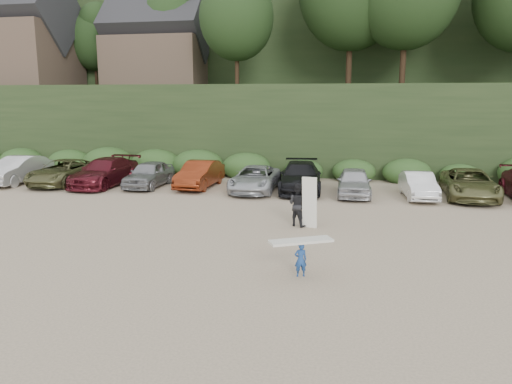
# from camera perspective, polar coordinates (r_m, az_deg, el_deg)

# --- Properties ---
(ground) EXTENTS (120.00, 120.00, 0.00)m
(ground) POSITION_cam_1_polar(r_m,az_deg,el_deg) (18.36, -3.50, -5.67)
(ground) COLOR tan
(ground) RESTS_ON ground
(hillside_backdrop) EXTENTS (90.00, 41.50, 28.00)m
(hillside_backdrop) POSITION_cam_1_polar(r_m,az_deg,el_deg) (53.49, 6.29, 17.28)
(hillside_backdrop) COLOR black
(hillside_backdrop) RESTS_ON ground
(parked_cars) EXTENTS (34.19, 6.23, 1.63)m
(parked_cars) POSITION_cam_1_polar(r_m,az_deg,el_deg) (28.17, -2.84, 1.76)
(parked_cars) COLOR silver
(parked_cars) RESTS_ON ground
(child_surfer) EXTENTS (1.90, 1.33, 1.12)m
(child_surfer) POSITION_cam_1_polar(r_m,az_deg,el_deg) (14.74, 5.14, -6.79)
(child_surfer) COLOR navy
(child_surfer) RESTS_ON ground
(adult_surfer) EXTENTS (1.34, 1.00, 2.10)m
(adult_surfer) POSITION_cam_1_polar(r_m,az_deg,el_deg) (20.33, 4.94, -1.43)
(adult_surfer) COLOR black
(adult_surfer) RESTS_ON ground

